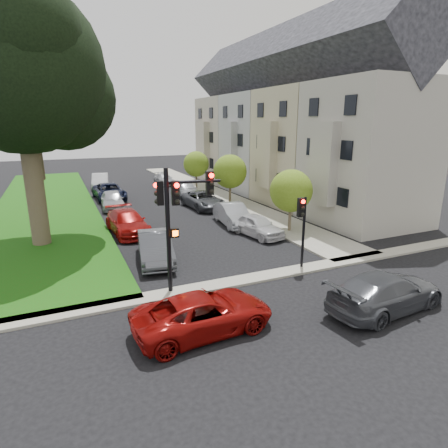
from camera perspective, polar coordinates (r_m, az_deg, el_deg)
name	(u,v)px	position (r m, az deg, el deg)	size (l,w,h in m)	color
ground	(272,298)	(16.32, 7.31, -11.07)	(140.00, 140.00, 0.00)	black
grass_strip	(46,205)	(37.13, -25.49, 2.68)	(8.00, 44.00, 0.12)	#155E0F
sidewalk_right	(209,192)	(39.84, -2.28, 4.93)	(3.50, 44.00, 0.12)	gray
sidewalk_cross	(250,279)	(17.86, 3.97, -8.35)	(60.00, 1.00, 0.12)	gray
house_a	(370,126)	(28.73, 21.31, 13.73)	(7.70, 7.55, 15.97)	#A09C89
house_b	(305,125)	(34.46, 12.26, 14.49)	(7.70, 7.55, 15.97)	tan
house_c	(262,125)	(40.77, 5.87, 14.82)	(7.70, 7.55, 15.97)	#9E9E9E
house_d	(232,124)	(47.43, 1.22, 14.94)	(7.70, 7.55, 15.97)	#AAA389
eucalyptus	(18,69)	(24.36, -28.94, 19.93)	(10.27, 9.32, 14.55)	brown
small_tree_a	(291,191)	(25.14, 10.18, 4.99)	(2.83, 2.83, 4.24)	brown
small_tree_b	(230,172)	(33.36, 0.92, 8.00)	(2.99, 2.99, 4.48)	brown
small_tree_c	(196,164)	(41.45, -4.27, 9.09)	(2.78, 2.78, 4.17)	brown
traffic_signal_main	(177,208)	(15.68, -7.16, 2.44)	(2.67, 0.70, 5.45)	black
traffic_signal_secondary	(302,220)	(18.69, 11.82, 0.62)	(0.48, 0.39, 3.70)	black
car_cross_near	(204,313)	(13.57, -3.12, -13.40)	(2.33, 5.05, 1.40)	maroon
car_cross_far	(386,292)	(16.23, 23.43, -9.45)	(2.15, 5.29, 1.53)	#3F4247
car_parked_0	(257,226)	(24.39, 5.06, -0.24)	(1.67, 4.16, 1.42)	silver
car_parked_1	(233,214)	(26.93, 1.37, 1.47)	(1.65, 4.74, 1.56)	#999BA0
car_parked_2	(203,200)	(32.30, -3.21, 3.68)	(2.41, 5.23, 1.45)	#3F4247
car_parked_3	(186,189)	(37.23, -5.82, 5.27)	(1.86, 4.64, 1.58)	#999BA0
car_parked_4	(164,179)	(45.47, -9.12, 6.78)	(1.78, 4.37, 1.27)	#999BA0
car_parked_5	(155,247)	(20.20, -10.45, -3.51)	(1.67, 4.78, 1.57)	#3F4247
car_parked_6	(127,222)	(25.69, -14.50, 0.26)	(2.15, 5.28, 1.53)	maroon
car_parked_7	(112,200)	(33.40, -16.63, 3.54)	(1.84, 4.57, 1.56)	#999BA0
car_parked_8	(109,192)	(37.57, -17.08, 4.74)	(2.56, 5.54, 1.54)	black
car_parked_9	(100,181)	(44.72, -18.32, 6.27)	(1.69, 4.85, 1.60)	silver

